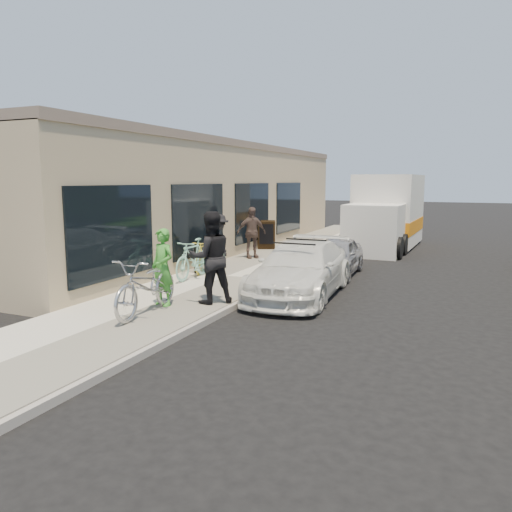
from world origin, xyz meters
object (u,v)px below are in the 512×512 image
(bike_rack, at_px, (202,254))
(woman_rider, at_px, (163,267))
(sedan_silver, at_px, (335,256))
(man_standing, at_px, (210,258))
(tandem_bike, at_px, (147,285))
(moving_truck, at_px, (386,216))
(cruiser_bike_a, at_px, (193,259))
(bystander_a, at_px, (218,243))
(sandwich_board, at_px, (266,235))
(cruiser_bike_c, at_px, (204,256))
(cruiser_bike_b, at_px, (214,256))
(bystander_b, at_px, (251,233))
(sedan_white, at_px, (301,269))

(bike_rack, bearing_deg, woman_rider, -71.99)
(sedan_silver, height_order, man_standing, man_standing)
(tandem_bike, bearing_deg, moving_truck, 74.04)
(man_standing, distance_m, cruiser_bike_a, 2.88)
(sedan_silver, distance_m, man_standing, 5.28)
(moving_truck, distance_m, bystander_a, 9.18)
(bike_rack, distance_m, sedan_silver, 3.97)
(sandwich_board, distance_m, woman_rider, 9.15)
(man_standing, relative_size, cruiser_bike_a, 1.11)
(bike_rack, relative_size, cruiser_bike_c, 0.54)
(sandwich_board, xyz_separation_m, sedan_silver, (3.64, -3.39, -0.15))
(cruiser_bike_c, bearing_deg, moving_truck, 54.84)
(cruiser_bike_b, bearing_deg, cruiser_bike_c, -96.18)
(sedan_silver, relative_size, man_standing, 1.65)
(bike_rack, distance_m, sandwich_board, 5.30)
(sandwich_board, relative_size, moving_truck, 0.18)
(cruiser_bike_b, height_order, bystander_b, bystander_b)
(woman_rider, relative_size, cruiser_bike_b, 1.03)
(sandwich_board, distance_m, sedan_white, 7.35)
(bystander_a, bearing_deg, tandem_bike, 144.81)
(woman_rider, bearing_deg, bystander_b, 115.89)
(cruiser_bike_c, bearing_deg, sedan_silver, 17.29)
(bystander_a, bearing_deg, woman_rider, 145.16)
(sandwich_board, relative_size, cruiser_bike_b, 0.69)
(man_standing, relative_size, cruiser_bike_b, 1.25)
(sedan_white, bearing_deg, bystander_a, 152.66)
(sandwich_board, distance_m, cruiser_bike_a, 6.23)
(tandem_bike, bearing_deg, sandwich_board, 93.41)
(bike_rack, distance_m, bystander_a, 0.60)
(moving_truck, relative_size, bystander_b, 3.53)
(bystander_b, bearing_deg, cruiser_bike_b, -137.15)
(man_standing, distance_m, cruiser_bike_c, 3.74)
(sandwich_board, relative_size, bystander_b, 0.62)
(sedan_white, relative_size, sedan_silver, 1.40)
(woman_rider, bearing_deg, bystander_a, 118.65)
(woman_rider, xyz_separation_m, cruiser_bike_b, (-1.09, 4.26, -0.41))
(bystander_b, bearing_deg, cruiser_bike_c, -137.49)
(tandem_bike, relative_size, bystander_a, 1.29)
(tandem_bike, xyz_separation_m, man_standing, (0.72, 1.32, 0.42))
(cruiser_bike_a, bearing_deg, bystander_b, 89.37)
(sedan_white, bearing_deg, bystander_b, 124.50)
(sedan_white, height_order, cruiser_bike_a, sedan_white)
(woman_rider, bearing_deg, sandwich_board, 116.25)
(sedan_silver, bearing_deg, bystander_a, -153.44)
(sandwich_board, bearing_deg, bystander_a, -105.60)
(man_standing, height_order, bystander_a, man_standing)
(cruiser_bike_c, distance_m, bystander_b, 3.04)
(sandwich_board, bearing_deg, sedan_white, -83.17)
(tandem_bike, bearing_deg, bystander_b, 93.08)
(woman_rider, bearing_deg, bike_rack, 125.62)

